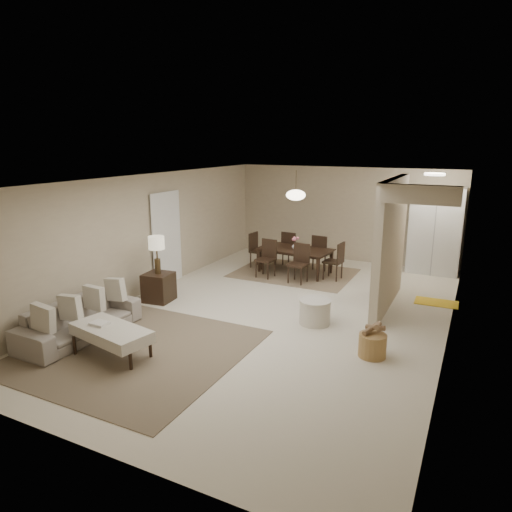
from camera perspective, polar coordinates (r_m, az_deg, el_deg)
The scene contains 22 objects.
floor at distance 8.72m, azimuth 2.56°, elevation -7.04°, with size 9.00×9.00×0.00m, color beige.
ceiling at distance 8.16m, azimuth 2.75°, elevation 9.56°, with size 9.00×9.00×0.00m, color white.
back_wall at distance 12.53m, azimuth 10.98°, elevation 5.16°, with size 6.00×6.00×0.00m, color tan.
left_wall at distance 9.91m, azimuth -13.46°, elevation 2.70°, with size 9.00×9.00×0.00m, color tan.
right_wall at distance 7.70m, azimuth 23.57°, elevation -1.35°, with size 9.00×9.00×0.00m, color tan.
partition at distance 9.03m, azimuth 16.44°, elevation 1.41°, with size 0.15×2.50×2.50m, color tan.
doorway at distance 10.40m, azimuth -11.16°, elevation 2.05°, with size 0.04×0.90×2.04m, color black.
pantry_cabinet at distance 11.83m, azimuth 21.51°, elevation 2.92°, with size 1.20×0.55×2.10m, color silver.
flush_light at distance 10.72m, azimuth 21.44°, elevation 9.49°, with size 0.44×0.44×0.05m, color white.
living_rug at distance 7.44m, azimuth -14.69°, elevation -11.34°, with size 3.20×3.20×0.01m, color brown.
sofa at distance 8.10m, azimuth -21.16°, elevation -7.44°, with size 0.81×2.07×0.61m, color gray.
ottoman_bench at distance 7.22m, azimuth -17.66°, elevation -9.15°, with size 1.40×0.84×0.47m.
side_table at distance 9.44m, azimuth -12.06°, elevation -3.82°, with size 0.53×0.53×0.58m, color black.
table_lamp at distance 9.22m, azimuth -12.33°, elevation 1.22°, with size 0.32×0.32×0.76m.
round_pouf at distance 8.19m, azimuth 7.37°, elevation -6.94°, with size 0.56×0.56×0.44m, color beige.
wicker_basket at distance 7.18m, azimuth 14.35°, elevation -10.78°, with size 0.42×0.42×0.35m, color #93643B.
dining_rug at distance 11.26m, azimuth 4.79°, elevation -2.12°, with size 2.80×2.10×0.01m, color #7E6B4E.
dining_table at distance 11.18m, azimuth 4.82°, elevation -0.64°, with size 1.75×0.97×0.61m, color black.
dining_chairs at distance 11.15m, azimuth 4.84°, elevation 0.06°, with size 2.43×1.85×0.90m.
vase at distance 11.09m, azimuth 4.86°, elevation 1.26°, with size 0.14×0.14×0.15m, color white.
yellow_mat at distance 9.89m, azimuth 21.62°, elevation -5.42°, with size 0.82×0.50×0.01m, color yellow.
pendant_light at distance 10.88m, azimuth 5.00°, elevation 7.60°, with size 0.46×0.46×0.71m.
Camera 1 is at (3.25, -7.46, 3.15)m, focal length 32.00 mm.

